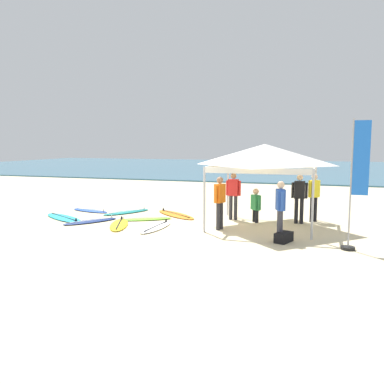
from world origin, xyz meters
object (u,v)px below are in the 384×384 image
surfboard_lime (145,219)px  surfboard_cyan (64,218)px  canopy_tent (265,155)px  person_red (233,193)px  person_blue (280,206)px  surfboard_orange (176,214)px  person_green (256,204)px  banner_flag (355,190)px  surfboard_navy (91,221)px  surfboard_blue (90,210)px  surfboard_yellow (119,224)px  surfboard_teal (127,212)px  surfboard_white (156,227)px  gear_bag_near_tent (284,237)px  person_yellow (314,194)px  person_black (299,195)px  person_orange (220,199)px

surfboard_lime → surfboard_cyan: bearing=-166.6°
canopy_tent → person_red: canopy_tent is taller
person_blue → surfboard_orange: bearing=146.1°
person_green → banner_flag: bearing=-44.2°
surfboard_navy → surfboard_blue: (-1.27, 1.99, 0.00)m
canopy_tent → surfboard_yellow: size_ratio=1.54×
surfboard_yellow → surfboard_teal: bearing=111.4°
surfboard_white → surfboard_yellow: (-1.36, 0.00, -0.00)m
surfboard_teal → person_red: bearing=-1.0°
banner_flag → gear_bag_near_tent: bearing=170.8°
person_blue → banner_flag: bearing=-14.0°
surfboard_blue → surfboard_cyan: 1.71m
person_yellow → person_green: (-1.94, -0.73, -0.33)m
surfboard_lime → gear_bag_near_tent: gear_bag_near_tent is taller
surfboard_blue → person_blue: size_ratio=1.11×
person_green → gear_bag_near_tent: size_ratio=2.00×
surfboard_blue → person_yellow: person_yellow is taller
surfboard_navy → person_blue: size_ratio=1.16×
person_yellow → person_green: 2.10m
person_yellow → surfboard_white: bearing=-150.6°
person_black → gear_bag_near_tent: (-0.24, -2.89, -0.85)m
surfboard_cyan → person_blue: bearing=-6.8°
surfboard_cyan → person_yellow: (8.80, 2.25, 0.95)m
surfboard_white → person_black: (4.41, 2.26, 0.95)m
surfboard_lime → surfboard_yellow: size_ratio=0.89×
canopy_tent → surfboard_teal: (-5.57, 0.80, -2.35)m
surfboard_navy → person_black: (7.00, 2.04, 0.95)m
surfboard_yellow → person_green: person_green is taller
surfboard_lime → gear_bag_near_tent: bearing=-19.7°
surfboard_white → person_yellow: size_ratio=1.19×
surfboard_yellow → banner_flag: (7.32, -0.93, 1.54)m
person_orange → person_blue: bearing=-24.3°
person_blue → person_green: 2.71m
person_green → canopy_tent: bearing=-54.1°
surfboard_teal → surfboard_cyan: same height
person_blue → gear_bag_near_tent: person_blue is taller
surfboard_lime → person_orange: bearing=-14.0°
surfboard_white → person_orange: person_orange is taller
surfboard_white → person_green: person_green is taller
surfboard_lime → surfboard_yellow: (-0.40, -1.20, -0.00)m
surfboard_teal → gear_bag_near_tent: bearing=-24.8°
surfboard_navy → surfboard_orange: same height
surfboard_teal → surfboard_lime: size_ratio=1.08×
surfboard_teal → surfboard_orange: size_ratio=0.92×
person_red → person_green: size_ratio=1.43×
surfboard_orange → canopy_tent: bearing=-14.1°
banner_flag → gear_bag_near_tent: size_ratio=5.67×
gear_bag_near_tent → surfboard_yellow: bearing=173.5°
surfboard_teal → person_green: person_green is taller
person_blue → person_black: size_ratio=1.00×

